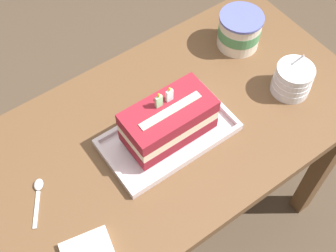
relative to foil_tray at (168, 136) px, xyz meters
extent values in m
plane|color=#4C3D2D|center=(0.02, 0.03, -0.78)|extent=(8.00, 8.00, 0.00)
cube|color=brown|center=(0.02, 0.03, -0.03)|extent=(1.18, 0.62, 0.04)
cube|color=brown|center=(0.55, -0.22, -0.41)|extent=(0.06, 0.06, 0.74)
cube|color=brown|center=(-0.51, 0.28, -0.41)|extent=(0.06, 0.06, 0.74)
cube|color=brown|center=(0.55, 0.28, -0.41)|extent=(0.06, 0.06, 0.74)
cube|color=silver|center=(0.00, 0.00, 0.00)|extent=(0.37, 0.20, 0.01)
cube|color=silver|center=(0.00, -0.09, 0.01)|extent=(0.37, 0.01, 0.02)
cube|color=silver|center=(0.00, 0.09, 0.01)|extent=(0.37, 0.01, 0.02)
cube|color=silver|center=(-0.18, 0.00, 0.01)|extent=(0.01, 0.18, 0.02)
cube|color=silver|center=(0.18, 0.00, 0.01)|extent=(0.01, 0.18, 0.02)
cube|color=maroon|center=(0.00, 0.00, 0.04)|extent=(0.24, 0.12, 0.04)
cube|color=beige|center=(0.00, 0.00, 0.07)|extent=(0.24, 0.12, 0.03)
cube|color=maroon|center=(0.00, 0.00, 0.11)|extent=(0.24, 0.12, 0.04)
cube|color=beige|center=(0.00, -0.01, 0.13)|extent=(0.18, 0.02, 0.00)
cube|color=#99DB9E|center=(-0.01, 0.02, 0.15)|extent=(0.02, 0.01, 0.04)
ellipsoid|color=yellow|center=(-0.01, 0.02, 0.17)|extent=(0.01, 0.01, 0.01)
cube|color=white|center=(0.02, 0.02, 0.15)|extent=(0.02, 0.01, 0.04)
ellipsoid|color=yellow|center=(0.02, 0.02, 0.17)|extent=(0.01, 0.01, 0.01)
cylinder|color=white|center=(0.39, -0.07, 0.01)|extent=(0.11, 0.11, 0.03)
cylinder|color=white|center=(0.39, -0.07, 0.03)|extent=(0.11, 0.11, 0.03)
cylinder|color=white|center=(0.39, -0.07, 0.05)|extent=(0.11, 0.11, 0.03)
cylinder|color=white|center=(0.39, -0.07, 0.07)|extent=(0.11, 0.11, 0.03)
cylinder|color=silver|center=(0.40, -0.06, 0.10)|extent=(0.04, 0.02, 0.05)
cylinder|color=silver|center=(0.39, 0.16, 0.05)|extent=(0.13, 0.13, 0.11)
cylinder|color=#4C935B|center=(0.39, 0.16, 0.05)|extent=(0.13, 0.13, 0.04)
cylinder|color=#5761B4|center=(0.39, 0.16, 0.10)|extent=(0.14, 0.14, 0.01)
ellipsoid|color=silver|center=(-0.36, 0.07, 0.00)|extent=(0.04, 0.04, 0.01)
cube|color=silver|center=(-0.39, 0.02, -0.01)|extent=(0.06, 0.09, 0.00)
camera|label=1|loc=(-0.38, -0.53, 1.03)|focal=47.28mm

